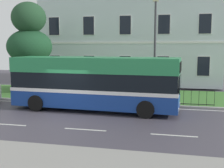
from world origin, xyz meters
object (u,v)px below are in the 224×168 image
georgian_townhouse (134,19)px  street_lamp_post (155,42)px  evergreen_tree (32,52)px  single_decker_bus (95,83)px  litter_bin (65,90)px

georgian_townhouse → street_lamp_post: size_ratio=2.54×
evergreen_tree → single_decker_bus: evergreen_tree is taller
georgian_townhouse → evergreen_tree: size_ratio=2.43×
georgian_townhouse → litter_bin: size_ratio=14.61×
georgian_townhouse → evergreen_tree: (-7.12, -9.58, -3.45)m
evergreen_tree → single_decker_bus: size_ratio=0.72×
georgian_townhouse → single_decker_bus: georgian_townhouse is taller
evergreen_tree → single_decker_bus: bearing=-37.8°
evergreen_tree → litter_bin: 5.42m
georgian_townhouse → evergreen_tree: georgian_townhouse is taller
single_decker_bus → street_lamp_post: street_lamp_post is taller
street_lamp_post → litter_bin: street_lamp_post is taller
georgian_townhouse → litter_bin: georgian_townhouse is taller
georgian_townhouse → single_decker_bus: size_ratio=1.75×
georgian_townhouse → single_decker_bus: 15.86m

